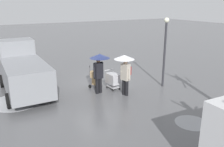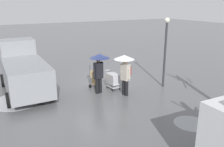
# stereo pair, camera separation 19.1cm
# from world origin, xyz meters

# --- Properties ---
(ground_plane) EXTENTS (90.00, 90.00, 0.00)m
(ground_plane) POSITION_xyz_m (0.00, 0.00, 0.00)
(ground_plane) COLOR #5B5B5E
(slush_patch_near_cluster) EXTENTS (1.34, 1.34, 0.01)m
(slush_patch_near_cluster) POSITION_xyz_m (-1.29, 5.89, 0.00)
(slush_patch_near_cluster) COLOR #999BA0
(slush_patch_near_cluster) RESTS_ON ground
(slush_patch_under_van) EXTENTS (2.39, 2.39, 0.01)m
(slush_patch_under_van) POSITION_xyz_m (4.49, 0.22, 0.00)
(slush_patch_under_van) COLOR #ADAFB5
(slush_patch_under_van) RESTS_ON ground
(cargo_van_parked_right) EXTENTS (2.23, 5.35, 2.60)m
(cargo_van_parked_right) POSITION_xyz_m (3.87, -1.04, 1.18)
(cargo_van_parked_right) COLOR gray
(cargo_van_parked_right) RESTS_ON ground
(shopping_cart_vendor) EXTENTS (0.62, 0.86, 1.02)m
(shopping_cart_vendor) POSITION_xyz_m (-0.48, 0.97, 0.57)
(shopping_cart_vendor) COLOR #B2B2B7
(shopping_cart_vendor) RESTS_ON ground
(hand_dolly_boxes) EXTENTS (0.70, 0.83, 1.32)m
(hand_dolly_boxes) POSITION_xyz_m (0.28, 0.42, 0.63)
(hand_dolly_boxes) COLOR #515156
(hand_dolly_boxes) RESTS_ON ground
(pedestrian_pink_side) EXTENTS (1.04, 1.04, 2.15)m
(pedestrian_pink_side) POSITION_xyz_m (-0.58, 2.00, 1.57)
(pedestrian_pink_side) COLOR black
(pedestrian_pink_side) RESTS_ON ground
(pedestrian_black_side) EXTENTS (1.04, 1.04, 2.15)m
(pedestrian_black_side) POSITION_xyz_m (0.45, 1.13, 1.58)
(pedestrian_black_side) COLOR black
(pedestrian_black_side) RESTS_ON ground
(street_lamp) EXTENTS (0.28, 0.28, 3.86)m
(street_lamp) POSITION_xyz_m (-3.18, 1.97, 2.37)
(street_lamp) COLOR #2D2D33
(street_lamp) RESTS_ON ground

